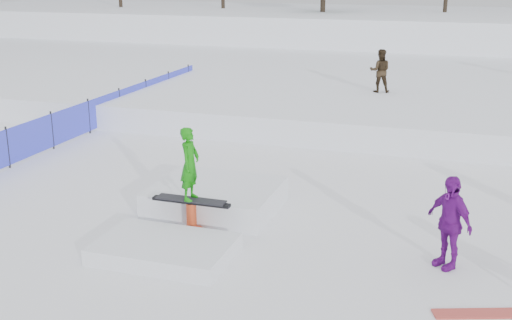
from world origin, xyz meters
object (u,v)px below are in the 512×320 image
(walker_olive, at_px, (380,71))
(safety_fence, at_px, (89,116))
(spectator_purple, at_px, (449,222))
(jib_rail_feature, at_px, (203,207))

(walker_olive, bearing_deg, safety_fence, 23.35)
(safety_fence, relative_size, spectator_purple, 9.65)
(safety_fence, xyz_separation_m, jib_rail_feature, (6.19, -5.61, -0.25))
(safety_fence, height_order, walker_olive, walker_olive)
(safety_fence, distance_m, jib_rail_feature, 8.36)
(walker_olive, relative_size, jib_rail_feature, 0.34)
(walker_olive, xyz_separation_m, spectator_purple, (2.80, -11.73, -0.72))
(spectator_purple, bearing_deg, walker_olive, 146.60)
(safety_fence, bearing_deg, jib_rail_feature, -42.17)
(safety_fence, distance_m, walker_olive, 9.94)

